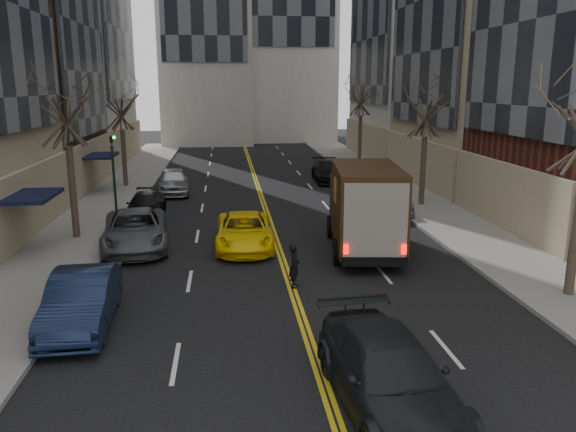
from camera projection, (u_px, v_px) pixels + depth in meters
name	position (u px, v px, depth m)	size (l,w,h in m)	color
sidewalk_left	(105.00, 205.00, 31.72)	(4.00, 66.00, 0.15)	slate
sidewalk_right	(413.00, 198.00, 33.67)	(4.00, 66.00, 0.15)	slate
tree_lf_mid	(64.00, 88.00, 23.47)	(3.20, 3.20, 8.91)	#382D23
tree_lf_far	(120.00, 96.00, 36.18)	(3.20, 3.20, 8.12)	#382D23
tree_rt_mid	(427.00, 95.00, 30.31)	(3.20, 3.20, 8.32)	#382D23
tree_rt_far	(361.00, 84.00, 44.68)	(3.20, 3.20, 9.11)	#382D23
traffic_signal	(114.00, 170.00, 26.43)	(0.29, 0.26, 4.70)	black
ups_truck	(365.00, 208.00, 22.88)	(3.30, 6.84, 3.61)	black
observer_sedan	(389.00, 374.00, 11.89)	(2.61, 5.54, 1.56)	black
taxi	(244.00, 231.00, 23.66)	(2.34, 5.08, 1.41)	yellow
pedestrian	(294.00, 266.00, 19.01)	(0.56, 0.37, 1.53)	black
parked_lf_b	(82.00, 300.00, 15.93)	(1.66, 4.76, 1.57)	#111C36
parked_lf_c	(135.00, 230.00, 23.57)	(2.59, 5.63, 1.56)	#505358
parked_lf_d	(146.00, 206.00, 28.95)	(1.78, 4.38, 1.27)	black
parked_lf_e	(173.00, 181.00, 35.28)	(1.89, 4.69, 1.60)	#A7AAAE
parked_rt_a	(383.00, 199.00, 29.98)	(1.65, 4.72, 1.56)	#4D4F55
parked_rt_b	(347.00, 171.00, 39.32)	(2.67, 5.79, 1.61)	#B9BCC2
parked_rt_c	(328.00, 171.00, 39.71)	(2.06, 5.06, 1.47)	black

